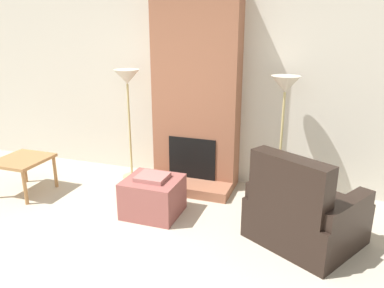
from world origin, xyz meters
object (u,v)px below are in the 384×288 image
side_table (23,163)px  floor_lamp_right (285,93)px  ottoman (153,196)px  floor_lamp_left (127,85)px  armchair (302,216)px

side_table → floor_lamp_right: size_ratio=0.41×
ottoman → floor_lamp_left: bearing=130.0°
ottoman → side_table: bearing=-179.5°
side_table → floor_lamp_left: 1.70m
side_table → floor_lamp_right: bearing=16.5°
ottoman → floor_lamp_left: size_ratio=0.40×
floor_lamp_left → floor_lamp_right: bearing=0.0°
side_table → floor_lamp_left: bearing=41.3°
floor_lamp_right → armchair: bearing=-70.5°
ottoman → armchair: bearing=-2.0°
armchair → side_table: size_ratio=2.00×
armchair → floor_lamp_left: (-2.43, 0.98, 1.05)m
floor_lamp_left → floor_lamp_right: floor_lamp_right is taller
ottoman → armchair: armchair is taller
floor_lamp_right → floor_lamp_left: bearing=-180.0°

